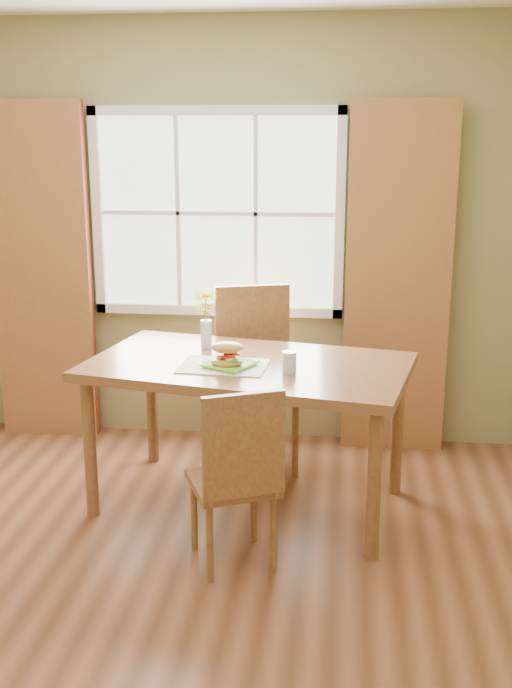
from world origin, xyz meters
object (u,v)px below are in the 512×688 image
Objects in this scene: dining_table at (248,377)px; chair_near at (237,471)px; water_glass at (289,363)px; croissant_sandwich at (227,354)px; flower_vase at (206,314)px; chair_far at (255,369)px.

dining_table is 2.01× the size of chair_near.
water_glass is (0.23, -0.16, 0.14)m from dining_table.
croissant_sandwich reaches higher than dining_table.
chair_near is 1.13m from flower_vase.
flower_vase is (-0.30, 0.96, 0.52)m from chair_near.
flower_vase is at bearing 146.83° from dining_table.
flower_vase reaches higher than croissant_sandwich.
croissant_sandwich reaches higher than chair_near.
chair_near is at bearing -76.08° from dining_table.
croissant_sandwich is at bearing -111.19° from dining_table.
water_glass is at bearing -23.09° from dining_table.
chair_far is 5.98× the size of croissant_sandwich.
chair_far reaches higher than dining_table.
flower_vase reaches higher than chair_far.
dining_table is at bearing -104.85° from chair_far.
dining_table is 5.59× the size of flower_vase.
dining_table is 0.31m from water_glass.
chair_near reaches higher than dining_table.
croissant_sandwich is at bearing 177.57° from water_glass.
chair_near is at bearing -72.43° from flower_vase.
chair_far is (-0.03, 0.59, -0.13)m from dining_table.
chair_far is at bearing 87.81° from croissant_sandwich.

